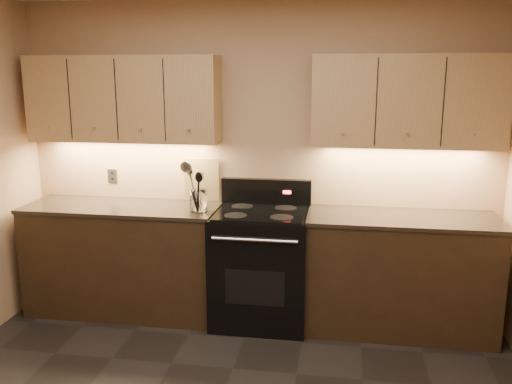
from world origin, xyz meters
TOP-DOWN VIEW (x-y plane):
  - wall_back at (0.00, 2.00)m, footprint 4.00×0.04m
  - counter_left at (-1.10, 1.70)m, footprint 1.62×0.62m
  - counter_right at (1.18, 1.70)m, footprint 1.46×0.62m
  - stove at (0.08, 1.68)m, footprint 0.76×0.68m
  - upper_cab_left at (-1.10, 1.85)m, footprint 1.60×0.30m
  - upper_cab_right at (1.18, 1.85)m, footprint 1.44×0.30m
  - outlet_plate at (-1.30, 1.99)m, footprint 0.08×0.01m
  - utensil_crock at (-0.42, 1.62)m, footprint 0.18×0.18m
  - cutting_board at (-0.48, 1.97)m, footprint 0.30×0.08m
  - wooden_spoon at (-0.45, 1.61)m, footprint 0.11×0.13m
  - black_spoon at (-0.43, 1.64)m, footprint 0.10×0.13m
  - black_turner at (-0.42, 1.61)m, footprint 0.19×0.18m
  - steel_spatula at (-0.41, 1.63)m, footprint 0.19×0.13m
  - steel_skimmer at (-0.38, 1.62)m, footprint 0.22×0.09m

SIDE VIEW (x-z plane):
  - counter_left at x=-1.10m, z-range 0.00..0.93m
  - counter_right at x=1.18m, z-range 0.00..0.93m
  - stove at x=0.08m, z-range -0.09..1.05m
  - utensil_crock at x=-0.42m, z-range 0.92..1.10m
  - wooden_spoon at x=-0.45m, z-range 0.94..1.25m
  - black_spoon at x=-0.43m, z-range 0.94..1.26m
  - cutting_board at x=-0.48m, z-range 0.93..1.31m
  - outlet_plate at x=-1.30m, z-range 1.06..1.18m
  - black_turner at x=-0.42m, z-range 0.94..1.30m
  - steel_skimmer at x=-0.38m, z-range 0.94..1.34m
  - steel_spatula at x=-0.41m, z-range 0.94..1.35m
  - wall_back at x=0.00m, z-range 0.00..2.60m
  - upper_cab_left at x=-1.10m, z-range 1.45..2.15m
  - upper_cab_right at x=1.18m, z-range 1.45..2.15m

